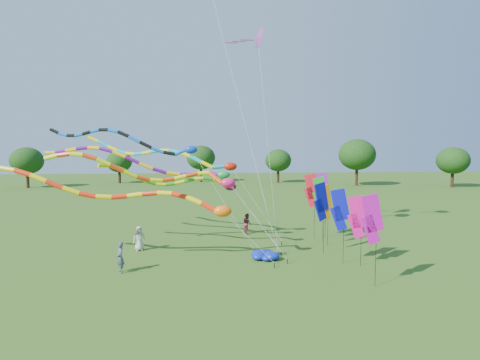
{
  "coord_description": "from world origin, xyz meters",
  "views": [
    {
      "loc": [
        -1.87,
        -19.82,
        6.86
      ],
      "look_at": [
        0.15,
        3.87,
        4.8
      ],
      "focal_mm": 30.0,
      "sensor_mm": 36.0,
      "label": 1
    }
  ],
  "objects": [
    {
      "name": "banner_pole_magenta_a",
      "position": [
        6.06,
        -1.44,
        3.32
      ],
      "size": [
        1.16,
        0.1,
        4.59
      ],
      "rotation": [
        0.0,
        0.0,
        -0.02
      ],
      "color": "black",
      "rests_on": "ground"
    },
    {
      "name": "banner_pole_blue_b",
      "position": [
        5.82,
        2.49,
        3.15
      ],
      "size": [
        1.13,
        0.41,
        4.41
      ],
      "rotation": [
        0.0,
        0.0,
        -0.3
      ],
      "color": "black",
      "rests_on": "ground"
    },
    {
      "name": "person_b",
      "position": [
        -6.51,
        1.77,
        0.84
      ],
      "size": [
        0.62,
        0.73,
        1.68
      ],
      "primitive_type": "imported",
      "rotation": [
        0.0,
        0.0,
        -1.13
      ],
      "color": "#455061",
      "rests_on": "ground"
    },
    {
      "name": "banner_pole_violet",
      "position": [
        6.76,
        9.1,
        3.62
      ],
      "size": [
        1.1,
        0.53,
        4.89
      ],
      "rotation": [
        0.0,
        0.0,
        -0.41
      ],
      "color": "black",
      "rests_on": "ground"
    },
    {
      "name": "banner_pole_blue_a",
      "position": [
        5.34,
        4.61,
        3.32
      ],
      "size": [
        1.11,
        0.51,
        4.58
      ],
      "rotation": [
        0.0,
        0.0,
        0.38
      ],
      "color": "black",
      "rests_on": "ground"
    },
    {
      "name": "ground",
      "position": [
        0.0,
        0.0,
        0.0
      ],
      "size": [
        160.0,
        160.0,
        0.0
      ],
      "primitive_type": "plane",
      "color": "#2A5315",
      "rests_on": "ground"
    },
    {
      "name": "tube_kite_orange",
      "position": [
        -4.08,
        2.16,
        5.32
      ],
      "size": [
        12.77,
        1.66,
        7.04
      ],
      "rotation": [
        0.0,
        0.0,
        0.06
      ],
      "color": "black",
      "rests_on": "ground"
    },
    {
      "name": "banner_pole_green",
      "position": [
        6.19,
        7.82,
        3.42
      ],
      "size": [
        1.16,
        0.13,
        4.68
      ],
      "rotation": [
        0.0,
        0.0,
        -0.04
      ],
      "color": "black",
      "rests_on": "ground"
    },
    {
      "name": "banner_pole_orange",
      "position": [
        6.2,
        6.57,
        2.97
      ],
      "size": [
        1.13,
        0.43,
        4.22
      ],
      "rotation": [
        0.0,
        0.0,
        0.31
      ],
      "color": "black",
      "rests_on": "ground"
    },
    {
      "name": "delta_kite_high_c",
      "position": [
        1.64,
        7.38,
        14.01
      ],
      "size": [
        3.13,
        4.21,
        14.81
      ],
      "rotation": [
        0.0,
        0.0,
        0.17
      ],
      "color": "black",
      "rests_on": "ground"
    },
    {
      "name": "banner_pole_magenta_b",
      "position": [
        6.66,
        1.97,
        2.81
      ],
      "size": [
        1.1,
        0.51,
        4.06
      ],
      "rotation": [
        0.0,
        0.0,
        -0.39
      ],
      "color": "black",
      "rests_on": "ground"
    },
    {
      "name": "person_c",
      "position": [
        1.29,
        10.75,
        0.8
      ],
      "size": [
        0.81,
        0.92,
        1.6
      ],
      "primitive_type": "imported",
      "rotation": [
        0.0,
        0.0,
        1.86
      ],
      "color": "maroon",
      "rests_on": "ground"
    },
    {
      "name": "person_a",
      "position": [
        -6.24,
        6.35,
        0.81
      ],
      "size": [
        0.88,
        0.68,
        1.61
      ],
      "primitive_type": "imported",
      "rotation": [
        0.0,
        0.0,
        0.23
      ],
      "color": "beige",
      "rests_on": "ground"
    },
    {
      "name": "tube_kite_purple",
      "position": [
        -5.23,
        5.49,
        5.69
      ],
      "size": [
        14.71,
        2.95,
        7.42
      ],
      "rotation": [
        0.0,
        0.0,
        -0.18
      ],
      "color": "black",
      "rests_on": "ground"
    },
    {
      "name": "banner_pole_red",
      "position": [
        5.82,
        8.75,
        3.57
      ],
      "size": [
        1.1,
        0.52,
        4.83
      ],
      "rotation": [
        0.0,
        0.0,
        -0.39
      ],
      "color": "black",
      "rests_on": "ground"
    },
    {
      "name": "tube_kite_green",
      "position": [
        -3.14,
        8.45,
        4.35
      ],
      "size": [
        11.47,
        4.16,
        6.22
      ],
      "rotation": [
        0.0,
        0.0,
        0.34
      ],
      "color": "black",
      "rests_on": "ground"
    },
    {
      "name": "tree_ring",
      "position": [
        -2.46,
        1.32,
        5.58
      ],
      "size": [
        117.56,
        117.67,
        9.67
      ],
      "color": "#382314",
      "rests_on": "ground"
    },
    {
      "name": "blue_nylon_heap",
      "position": [
        1.94,
        3.56,
        0.23
      ],
      "size": [
        1.38,
        1.67,
        0.52
      ],
      "color": "#0D24AE",
      "rests_on": "ground"
    },
    {
      "name": "tube_kite_cyan",
      "position": [
        -4.28,
        9.77,
        6.05
      ],
      "size": [
        14.11,
        5.94,
        8.09
      ],
      "rotation": [
        0.0,
        0.0,
        -0.36
      ],
      "color": "black",
      "rests_on": "ground"
    },
    {
      "name": "tube_kite_red",
      "position": [
        -5.62,
        3.37,
        3.95
      ],
      "size": [
        15.31,
        2.53,
        6.27
      ],
      "rotation": [
        0.0,
        0.0,
        -0.19
      ],
      "color": "black",
      "rests_on": "ground"
    },
    {
      "name": "tube_kite_blue",
      "position": [
        -6.66,
        7.21,
        7.12
      ],
      "size": [
        13.74,
        5.01,
        8.59
      ],
      "rotation": [
        0.0,
        0.0,
        -0.31
      ],
      "color": "black",
      "rests_on": "ground"
    }
  ]
}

